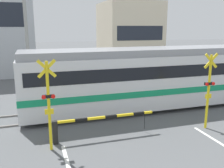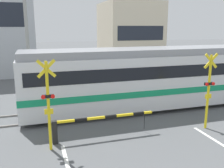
% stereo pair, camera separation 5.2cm
% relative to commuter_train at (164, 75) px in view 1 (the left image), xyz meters
% --- Properties ---
extents(rail_track_near, '(50.00, 0.10, 0.08)m').
position_rel_commuter_train_xyz_m(rail_track_near, '(-3.21, -0.72, -1.79)').
color(rail_track_near, gray).
rests_on(rail_track_near, ground_plane).
extents(rail_track_far, '(50.00, 0.10, 0.08)m').
position_rel_commuter_train_xyz_m(rail_track_far, '(-3.21, 0.72, -1.79)').
color(rail_track_far, gray).
rests_on(rail_track_far, ground_plane).
extents(commuter_train, '(15.94, 2.79, 3.43)m').
position_rel_commuter_train_xyz_m(commuter_train, '(0.00, 0.00, 0.00)').
color(commuter_train, silver).
rests_on(commuter_train, ground_plane).
extents(crossing_barrier_near, '(4.32, 0.20, 0.96)m').
position_rel_commuter_train_xyz_m(crossing_barrier_near, '(-5.24, -3.12, -1.12)').
color(crossing_barrier_near, black).
rests_on(crossing_barrier_near, ground_plane).
extents(crossing_barrier_far, '(4.32, 0.20, 0.96)m').
position_rel_commuter_train_xyz_m(crossing_barrier_far, '(-1.17, 2.63, -1.12)').
color(crossing_barrier_far, black).
rests_on(crossing_barrier_far, ground_plane).
extents(crossing_signal_left, '(0.68, 0.15, 3.46)m').
position_rel_commuter_train_xyz_m(crossing_signal_left, '(-6.69, -3.58, 0.08)').
color(crossing_signal_left, yellow).
rests_on(crossing_signal_left, ground_plane).
extents(crossing_signal_right, '(0.68, 0.15, 3.46)m').
position_rel_commuter_train_xyz_m(crossing_signal_right, '(0.28, -3.58, 0.08)').
color(crossing_signal_right, yellow).
rests_on(crossing_signal_right, ground_plane).
extents(pedestrian, '(0.38, 0.22, 1.67)m').
position_rel_commuter_train_xyz_m(pedestrian, '(-3.08, 5.49, -0.88)').
color(pedestrian, '#23232D').
rests_on(pedestrian, ground_plane).
extents(building_right_of_street, '(5.96, 6.53, 7.22)m').
position_rel_commuter_train_xyz_m(building_right_of_street, '(3.41, 14.37, 1.78)').
color(building_right_of_street, beige).
rests_on(building_right_of_street, ground_plane).
extents(utility_pole_streetside, '(0.22, 0.22, 8.44)m').
position_rel_commuter_train_xyz_m(utility_pole_streetside, '(-7.44, 5.13, 2.39)').
color(utility_pole_streetside, gray).
rests_on(utility_pole_streetside, ground_plane).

